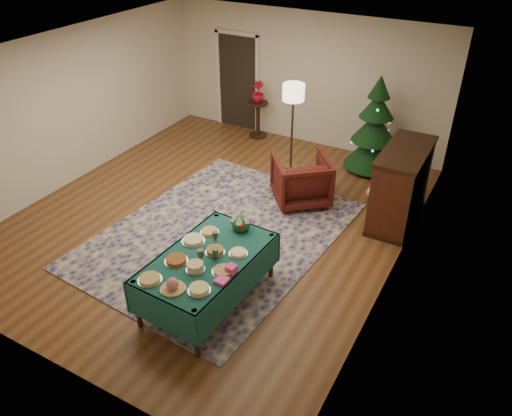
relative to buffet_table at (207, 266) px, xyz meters
The scene contains 26 objects.
room_shell 2.18m from the buffet_table, 121.13° to the left, with size 7.00×7.00×7.00m.
doorway 5.88m from the buffet_table, 116.92° to the left, with size 1.08×0.04×2.16m.
rug 1.60m from the buffet_table, 117.36° to the left, with size 3.20×4.20×0.02m, color #18154F.
buffet_table is the anchor object (origin of this frame).
platter_0 0.80m from the buffet_table, 115.56° to the right, with size 0.29×0.29×0.05m.
platter_1 0.73m from the buffet_table, 90.04° to the right, with size 0.30×0.30×0.16m.
platter_2 0.66m from the buffet_table, 63.94° to the right, with size 0.27×0.27×0.06m.
platter_3 0.42m from the buffet_table, 136.69° to the right, with size 0.30×0.30×0.05m.
platter_4 0.34m from the buffet_table, 84.89° to the right, with size 0.24×0.24×0.10m.
platter_5 0.41m from the buffet_table, 23.94° to the right, with size 0.28×0.28×0.04m.
platter_6 0.42m from the buffet_table, 150.90° to the left, with size 0.31×0.31×0.05m.
platter_7 0.22m from the buffet_table, 68.61° to the left, with size 0.26×0.26×0.07m.
platter_8 0.43m from the buffet_table, 37.35° to the left, with size 0.25×0.25×0.04m.
platter_9 0.55m from the buffet_table, 119.67° to the left, with size 0.26×0.26×0.04m.
goblet_0 0.40m from the buffet_table, 102.95° to the left, with size 0.08×0.08×0.17m.
goblet_1 0.27m from the buffet_table, ahead, with size 0.08×0.08×0.17m.
goblet_2 0.26m from the buffet_table, 99.14° to the right, with size 0.08×0.08×0.17m.
napkin_stack 0.55m from the buffet_table, 36.52° to the right, with size 0.14×0.14×0.04m, color #FB45B9.
gift_box 0.48m from the buffet_table, 13.99° to the right, with size 0.12×0.12×0.10m, color #F3438D.
centerpiece 0.77m from the buffet_table, 84.14° to the left, with size 0.26×0.26×0.30m.
armchair 2.88m from the buffet_table, 90.07° to the left, with size 0.90×0.84×0.93m, color #49140F.
floor_lamp 4.12m from the buffet_table, 100.16° to the left, with size 0.41×0.41×1.68m.
side_table 5.33m from the buffet_table, 111.88° to the left, with size 0.44×0.44×0.79m.
potted_plant 5.34m from the buffet_table, 111.88° to the left, with size 0.26×0.46×0.26m, color #A50B21.
christmas_tree 4.70m from the buffet_table, 81.71° to the left, with size 1.34×1.34×1.87m.
piano 3.52m from the buffet_table, 62.66° to the left, with size 0.70×1.48×1.28m.
Camera 1 is at (4.00, -5.79, 4.60)m, focal length 35.00 mm.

